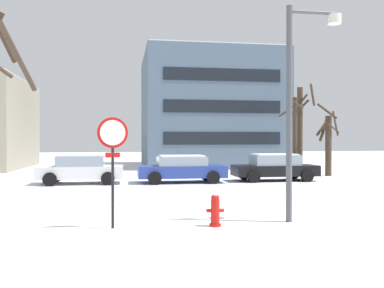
# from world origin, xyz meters

# --- Properties ---
(ground_plane) EXTENTS (120.00, 120.00, 0.00)m
(ground_plane) POSITION_xyz_m (0.00, 0.00, 0.00)
(ground_plane) COLOR white
(road_surface) EXTENTS (80.00, 8.43, 0.00)m
(road_surface) POSITION_xyz_m (0.00, 3.22, 0.00)
(road_surface) COLOR silver
(road_surface) RESTS_ON ground
(stop_sign) EXTENTS (0.75, 0.16, 2.73)m
(stop_sign) POSITION_xyz_m (-0.68, -2.21, 1.91)
(stop_sign) COLOR black
(stop_sign) RESTS_ON ground
(fire_hydrant) EXTENTS (0.44, 0.30, 0.84)m
(fire_hydrant) POSITION_xyz_m (1.85, -2.41, 0.42)
(fire_hydrant) COLOR red
(fire_hydrant) RESTS_ON ground
(street_lamp) EXTENTS (1.53, 0.36, 5.70)m
(street_lamp) POSITION_xyz_m (4.16, -2.16, 3.46)
(street_lamp) COLOR #4C4F54
(street_lamp) RESTS_ON ground
(parked_car_white) EXTENTS (4.08, 2.10, 1.43)m
(parked_car_white) POSITION_xyz_m (-2.48, 8.66, 0.73)
(parked_car_white) COLOR white
(parked_car_white) RESTS_ON ground
(parked_car_blue) EXTENTS (4.39, 2.10, 1.37)m
(parked_car_blue) POSITION_xyz_m (2.48, 8.46, 0.71)
(parked_car_blue) COLOR #283D93
(parked_car_blue) RESTS_ON ground
(parked_car_black) EXTENTS (4.38, 1.98, 1.42)m
(parked_car_black) POSITION_xyz_m (7.43, 8.61, 0.72)
(parked_car_black) COLOR black
(parked_car_black) RESTS_ON ground
(tree_far_left) EXTENTS (1.48, 1.51, 4.32)m
(tree_far_left) POSITION_xyz_m (11.63, 11.01, 2.04)
(tree_far_left) COLOR #423326
(tree_far_left) RESTS_ON ground
(tree_far_right) EXTENTS (1.64, 1.50, 4.92)m
(tree_far_right) POSITION_xyz_m (9.67, 11.28, 2.61)
(tree_far_right) COLOR #423326
(tree_far_right) RESTS_ON ground
(tree_far_mid) EXTENTS (2.09, 2.08, 6.34)m
(tree_far_mid) POSITION_xyz_m (10.20, 11.75, 2.90)
(tree_far_mid) COLOR #423326
(tree_far_mid) RESTS_ON ground
(building_far_right) EXTENTS (10.62, 10.77, 9.11)m
(building_far_right) POSITION_xyz_m (6.55, 22.09, 4.55)
(building_far_right) COLOR slate
(building_far_right) RESTS_ON ground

